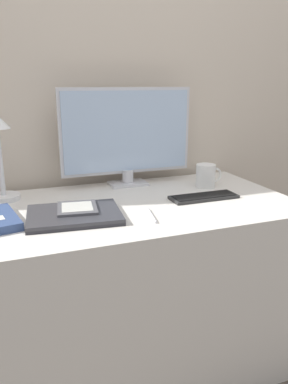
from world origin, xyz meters
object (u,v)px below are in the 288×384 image
Objects in this scene: pen at (152,215)px; ereader at (77,208)px; coffee_mug at (206,176)px; laptop at (74,215)px; monitor at (127,135)px; keyboard at (204,197)px.

ereader is at bearing 156.84° from pen.
pen is at bearing -23.16° from ereader.
coffee_mug is (0.61, 0.17, 0.02)m from ereader.
ereader reaches higher than laptop.
monitor is 0.44m from keyboard.
monitor is 3.53× the size of ereader.
pen is at bearing -155.65° from keyboard.
pen is (0.24, -0.10, -0.02)m from ereader.
monitor reaches higher than coffee_mug.
laptop is 2.73× the size of coffee_mug.
pen is (0.26, -0.08, -0.01)m from laptop.
monitor is 4.28× the size of pen.
laptop is at bearing 162.69° from pen.
monitor is 0.52m from laptop.
laptop is 0.65m from coffee_mug.
ereader is 0.63m from coffee_mug.
keyboard is 0.30m from pen.
coffee_mug is at bearing 58.18° from keyboard.
ereader is at bearing -177.84° from keyboard.
ereader is 1.21× the size of pen.
ereader is at bearing 55.62° from laptop.
monitor is at bearing 48.39° from ereader.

